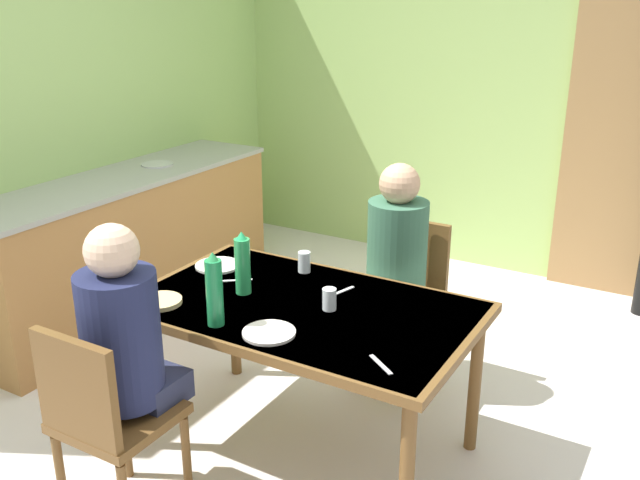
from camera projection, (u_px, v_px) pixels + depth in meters
The scene contains 20 objects.
ground_plane at pixel (278, 422), 3.44m from camera, with size 6.71×6.71×0.00m, color silver.
wall_back at pixel (470, 92), 5.10m from camera, with size 4.01×0.10×2.59m, color #A0C46C.
wall_left at pixel (78, 108), 4.43m from camera, with size 0.10×3.87×2.59m, color #9DC36D.
door_wooden at pixel (626, 151), 4.61m from camera, with size 0.80×0.05×2.00m, color #9B7245.
kitchen_counter at pixel (127, 243), 4.54m from camera, with size 0.61×2.27×0.91m.
dining_table at pixel (303, 319), 3.04m from camera, with size 1.48×0.90×0.72m.
chair_near_diner at pixel (104, 416), 2.62m from camera, with size 0.40×0.40×0.87m.
chair_far_diner at pixel (405, 293), 3.68m from camera, with size 0.40×0.40×0.87m.
person_near_diner at pixel (123, 334), 2.63m from camera, with size 0.30×0.37×0.77m.
person_far_diner at pixel (396, 250), 3.47m from camera, with size 0.30×0.37×0.77m.
water_bottle_green_near at pixel (243, 264), 3.09m from camera, with size 0.07×0.07×0.29m.
water_bottle_green_far at pixel (214, 291), 2.79m from camera, with size 0.07×0.07×0.31m.
dinner_plate_near_left at pixel (218, 265), 3.43m from camera, with size 0.22×0.22×0.01m, color white.
dinner_plate_near_right at pixel (269, 333), 2.76m from camera, with size 0.21×0.21×0.01m, color white.
drinking_glass_by_near_diner at pixel (329, 299), 2.96m from camera, with size 0.06×0.06×0.09m, color silver.
drinking_glass_by_far_diner at pixel (304, 262), 3.35m from camera, with size 0.06×0.06×0.10m, color silver.
bread_plate_sliced at pixel (160, 301), 3.02m from camera, with size 0.19×0.19×0.02m, color #DBB77A.
cutlery_knife_near at pixel (381, 365), 2.53m from camera, with size 0.15×0.02×0.00m, color silver.
cutlery_fork_near at pixel (236, 280), 3.26m from camera, with size 0.15×0.02×0.00m, color silver.
cutlery_knife_far at pixel (342, 291), 3.14m from camera, with size 0.15×0.02×0.00m, color silver.
Camera 1 is at (1.66, -2.43, 2.00)m, focal length 39.36 mm.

